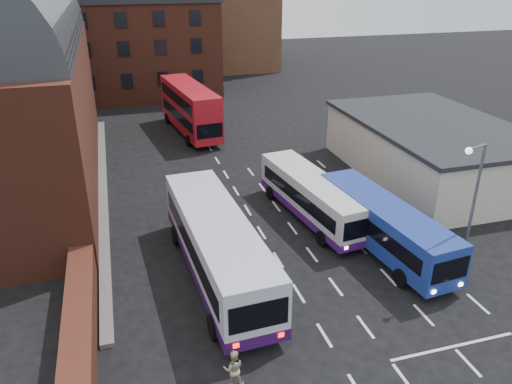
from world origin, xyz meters
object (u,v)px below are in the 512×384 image
object	(u,v)px
pedestrian_beige	(233,368)
street_lamp	(471,201)
bus_white_inbound	(312,195)
bus_red_double	(190,108)
bus_white_outbound	(217,243)
bus_blue	(384,223)

from	to	relation	value
pedestrian_beige	street_lamp	bearing A→B (deg)	-151.73
bus_white_inbound	bus_red_double	size ratio (longest dim) A/B	0.89
bus_red_double	pedestrian_beige	bearing A→B (deg)	76.23
street_lamp	bus_red_double	bearing A→B (deg)	108.08
bus_white_outbound	street_lamp	size ratio (longest dim) A/B	1.72
bus_white_inbound	bus_blue	size ratio (longest dim) A/B	0.98
bus_red_double	street_lamp	xyz separation A→B (m)	(9.20, -28.16, 2.02)
bus_white_inbound	pedestrian_beige	xyz separation A→B (m)	(-8.14, -12.20, -0.85)
pedestrian_beige	bus_red_double	bearing A→B (deg)	-84.72
bus_white_inbound	street_lamp	xyz separation A→B (m)	(4.72, -8.41, 2.81)
bus_blue	street_lamp	size ratio (longest dim) A/B	1.44
bus_blue	street_lamp	bearing A→B (deg)	116.84
bus_red_double	bus_white_inbound	bearing A→B (deg)	95.55
bus_red_double	street_lamp	world-z (taller)	street_lamp
bus_blue	street_lamp	xyz separation A→B (m)	(2.36, -3.65, 2.78)
bus_white_inbound	street_lamp	distance (m)	10.04
pedestrian_beige	bus_blue	bearing A→B (deg)	-132.86
bus_blue	bus_white_inbound	bearing A→B (deg)	-69.58
bus_white_outbound	bus_blue	xyz separation A→B (m)	(9.51, 0.06, -0.34)
bus_white_inbound	bus_white_outbound	bearing A→B (deg)	26.29
bus_red_double	street_lamp	bearing A→B (deg)	100.86
bus_white_inbound	bus_blue	world-z (taller)	bus_blue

